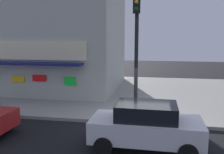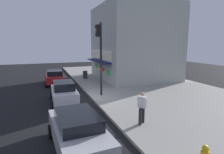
% 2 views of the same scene
% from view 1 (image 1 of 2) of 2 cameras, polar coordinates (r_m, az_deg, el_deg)
% --- Properties ---
extents(ground_plane, '(62.48, 62.48, 0.00)m').
position_cam_1_polar(ground_plane, '(11.30, 6.88, -11.25)').
color(ground_plane, black).
extents(sidewalk, '(41.65, 12.72, 0.16)m').
position_cam_1_polar(sidewalk, '(17.38, 8.05, -3.69)').
color(sidewalk, gray).
rests_on(sidewalk, ground_plane).
extents(corner_building, '(9.55, 9.34, 8.79)m').
position_cam_1_polar(corner_building, '(19.45, -13.01, 10.79)').
color(corner_building, '#ADB2A8').
rests_on(corner_building, sidewalk).
extents(traffic_light, '(0.32, 0.58, 5.99)m').
position_cam_1_polar(traffic_light, '(11.52, 5.70, 9.27)').
color(traffic_light, black).
rests_on(traffic_light, sidewalk).
extents(parked_car_white, '(3.94, 1.99, 1.64)m').
position_cam_1_polar(parked_car_white, '(8.98, 7.89, -11.07)').
color(parked_car_white, silver).
rests_on(parked_car_white, ground_plane).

